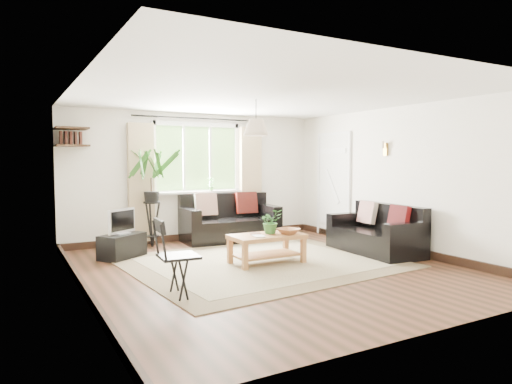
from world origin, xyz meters
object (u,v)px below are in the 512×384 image
palm_stand (152,198)px  coffee_table (267,249)px  sofa_back (230,219)px  sofa_right (375,230)px  folding_chair (179,258)px  tv_stand (122,246)px

palm_stand → coffee_table: bearing=-62.6°
sofa_back → coffee_table: sofa_back is taller
sofa_back → palm_stand: palm_stand is taller
sofa_back → sofa_right: (1.57, -2.17, -0.04)m
coffee_table → folding_chair: 1.92m
coffee_table → tv_stand: 2.27m
sofa_back → coffee_table: bearing=-96.5°
coffee_table → folding_chair: bearing=-151.2°
sofa_back → folding_chair: size_ratio=2.01×
palm_stand → sofa_back: bearing=-4.3°
folding_chair → tv_stand: bearing=5.8°
sofa_right → palm_stand: size_ratio=0.93×
tv_stand → palm_stand: bearing=11.1°
sofa_back → sofa_right: size_ratio=1.10×
sofa_back → folding_chair: (-2.03, -2.91, 0.02)m
sofa_back → palm_stand: 1.53m
coffee_table → palm_stand: palm_stand is taller
sofa_right → folding_chair: bearing=-75.1°
sofa_right → coffee_table: bearing=-91.9°
sofa_right → tv_stand: 4.03m
palm_stand → folding_chair: bearing=-100.8°
sofa_right → tv_stand: bearing=-110.2°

